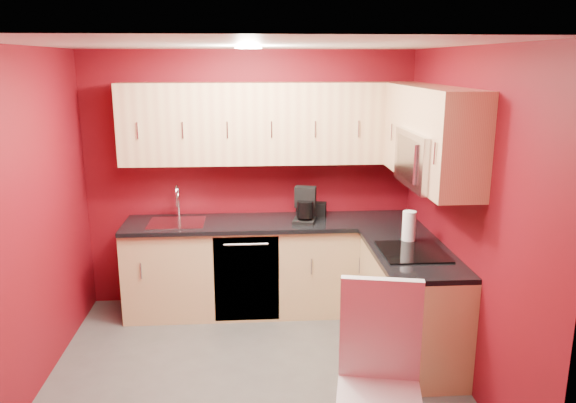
{
  "coord_description": "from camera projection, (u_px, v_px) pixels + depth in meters",
  "views": [
    {
      "loc": [
        -0.01,
        -3.96,
        2.39
      ],
      "look_at": [
        0.31,
        0.55,
        1.26
      ],
      "focal_mm": 35.0,
      "sensor_mm": 36.0,
      "label": 1
    }
  ],
  "objects": [
    {
      "name": "floor",
      "position": [
        254.0,
        374.0,
        4.41
      ],
      "size": [
        3.2,
        3.2,
        0.0
      ],
      "primitive_type": "plane",
      "color": "#4E4B49",
      "rests_on": "ground"
    },
    {
      "name": "ceiling",
      "position": [
        248.0,
        44.0,
        3.8
      ],
      "size": [
        3.2,
        3.2,
        0.0
      ],
      "primitive_type": "plane",
      "rotation": [
        3.14,
        0.0,
        0.0
      ],
      "color": "white",
      "rests_on": "wall_back"
    },
    {
      "name": "wall_back",
      "position": [
        250.0,
        180.0,
        5.56
      ],
      "size": [
        3.2,
        0.0,
        3.2
      ],
      "primitive_type": "plane",
      "rotation": [
        1.57,
        0.0,
        0.0
      ],
      "color": "#620913",
      "rests_on": "floor"
    },
    {
      "name": "wall_front",
      "position": [
        253.0,
        309.0,
        2.65
      ],
      "size": [
        3.2,
        0.0,
        3.2
      ],
      "primitive_type": "plane",
      "rotation": [
        -1.57,
        0.0,
        0.0
      ],
      "color": "#620913",
      "rests_on": "floor"
    },
    {
      "name": "wall_left",
      "position": [
        27.0,
        226.0,
        4.0
      ],
      "size": [
        0.0,
        3.0,
        3.0
      ],
      "primitive_type": "plane",
      "rotation": [
        1.57,
        0.0,
        1.57
      ],
      "color": "#620913",
      "rests_on": "floor"
    },
    {
      "name": "wall_right",
      "position": [
        464.0,
        217.0,
        4.21
      ],
      "size": [
        0.0,
        3.0,
        3.0
      ],
      "primitive_type": "plane",
      "rotation": [
        1.57,
        0.0,
        -1.57
      ],
      "color": "#620913",
      "rests_on": "floor"
    },
    {
      "name": "base_cabinets_back",
      "position": [
        272.0,
        267.0,
        5.48
      ],
      "size": [
        2.8,
        0.6,
        0.87
      ],
      "primitive_type": "cube",
      "color": "tan",
      "rests_on": "floor"
    },
    {
      "name": "base_cabinets_right",
      "position": [
        410.0,
        305.0,
        4.63
      ],
      "size": [
        0.6,
        1.3,
        0.87
      ],
      "primitive_type": "cube",
      "color": "tan",
      "rests_on": "floor"
    },
    {
      "name": "countertop_back",
      "position": [
        272.0,
        223.0,
        5.35
      ],
      "size": [
        2.8,
        0.63,
        0.04
      ],
      "primitive_type": "cube",
      "color": "black",
      "rests_on": "base_cabinets_back"
    },
    {
      "name": "countertop_right",
      "position": [
        412.0,
        253.0,
        4.51
      ],
      "size": [
        0.63,
        1.27,
        0.04
      ],
      "primitive_type": "cube",
      "color": "black",
      "rests_on": "base_cabinets_right"
    },
    {
      "name": "upper_cabinets_back",
      "position": [
        271.0,
        123.0,
        5.26
      ],
      "size": [
        2.8,
        0.35,
        0.75
      ],
      "primitive_type": "cube",
      "color": "#E0B87E",
      "rests_on": "wall_back"
    },
    {
      "name": "upper_cabinets_right",
      "position": [
        428.0,
        126.0,
        4.47
      ],
      "size": [
        0.35,
        1.55,
        0.75
      ],
      "color": "#E0B87E",
      "rests_on": "wall_right"
    },
    {
      "name": "microwave",
      "position": [
        432.0,
        159.0,
        4.29
      ],
      "size": [
        0.42,
        0.76,
        0.42
      ],
      "color": "silver",
      "rests_on": "upper_cabinets_right"
    },
    {
      "name": "cooktop",
      "position": [
        413.0,
        252.0,
        4.47
      ],
      "size": [
        0.5,
        0.55,
        0.01
      ],
      "primitive_type": "cube",
      "color": "black",
      "rests_on": "countertop_right"
    },
    {
      "name": "sink",
      "position": [
        177.0,
        219.0,
        5.3
      ],
      "size": [
        0.52,
        0.42,
        0.35
      ],
      "color": "silver",
      "rests_on": "countertop_back"
    },
    {
      "name": "dishwasher_front",
      "position": [
        247.0,
        279.0,
        5.18
      ],
      "size": [
        0.6,
        0.02,
        0.82
      ],
      "primitive_type": "cube",
      "color": "black",
      "rests_on": "base_cabinets_back"
    },
    {
      "name": "downlight",
      "position": [
        248.0,
        48.0,
        4.09
      ],
      "size": [
        0.2,
        0.2,
        0.01
      ],
      "primitive_type": "cylinder",
      "color": "white",
      "rests_on": "ceiling"
    },
    {
      "name": "coffee_maker",
      "position": [
        304.0,
        205.0,
        5.27
      ],
      "size": [
        0.25,
        0.3,
        0.33
      ],
      "primitive_type": null,
      "rotation": [
        0.0,
        0.0,
        -0.24
      ],
      "color": "black",
      "rests_on": "countertop_back"
    },
    {
      "name": "napkin_holder",
      "position": [
        319.0,
        209.0,
        5.5
      ],
      "size": [
        0.15,
        0.15,
        0.13
      ],
      "primitive_type": null,
      "rotation": [
        0.0,
        0.0,
        -0.25
      ],
      "color": "black",
      "rests_on": "countertop_back"
    },
    {
      "name": "paper_towel",
      "position": [
        409.0,
        227.0,
        4.7
      ],
      "size": [
        0.16,
        0.16,
        0.26
      ],
      "primitive_type": null,
      "rotation": [
        0.0,
        0.0,
        0.1
      ],
      "color": "white",
      "rests_on": "countertop_right"
    },
    {
      "name": "dining_chair",
      "position": [
        379.0,
        391.0,
        3.15
      ],
      "size": [
        0.57,
        0.59,
        1.18
      ],
      "primitive_type": null,
      "rotation": [
        0.0,
        0.0,
        -0.21
      ],
      "color": "silver",
      "rests_on": "floor"
    }
  ]
}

